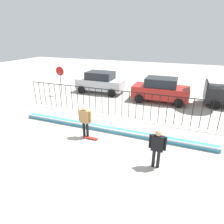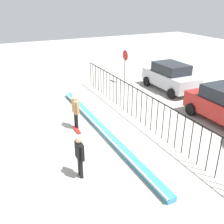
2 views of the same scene
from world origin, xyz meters
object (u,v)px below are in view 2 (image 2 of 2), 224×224
Objects in this scene: skateboard at (77,130)px; stop_sign at (125,62)px; skateboarder at (75,108)px; parked_car_silver at (170,77)px; camera_operator at (80,153)px.

skateboard is 8.43m from stop_sign.
skateboarder is 2.23× the size of skateboard.
stop_sign reaches higher than skateboard.
parked_car_silver is 1.72× the size of stop_sign.
stop_sign is at bearing 11.37° from camera_operator.
skateboard is at bearing -45.23° from stop_sign.
camera_operator is at bearing -10.94° from skateboarder.
camera_operator is at bearing -36.67° from stop_sign.
skateboarder is 8.33m from parked_car_silver.
skateboard is at bearing -71.44° from parked_car_silver.
stop_sign reaches higher than parked_car_silver.
camera_operator is 0.67× the size of stop_sign.
parked_car_silver is 3.55m from stop_sign.
camera_operator is (3.77, -1.13, -0.06)m from skateboarder.
skateboarder reaches higher than camera_operator.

